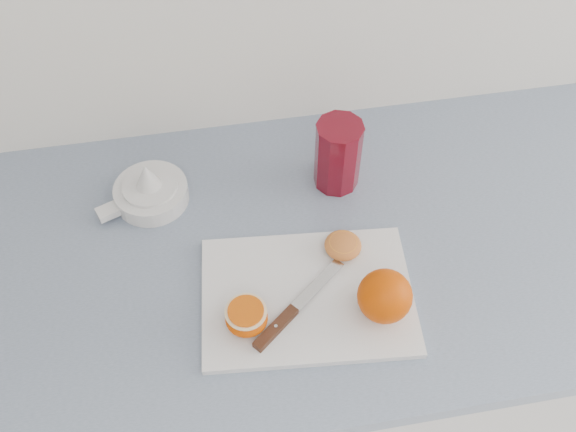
{
  "coord_description": "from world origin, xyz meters",
  "views": [
    {
      "loc": [
        -0.2,
        1.09,
        1.76
      ],
      "look_at": [
        -0.1,
        1.7,
        0.96
      ],
      "focal_mm": 40.0,
      "sensor_mm": 36.0,
      "label": 1
    }
  ],
  "objects_px": {
    "cutting_board": "(307,296)",
    "red_tumbler": "(338,157)",
    "counter": "(285,361)",
    "half_orange": "(246,317)",
    "citrus_juicer": "(150,191)"
  },
  "relations": [
    {
      "from": "cutting_board",
      "to": "red_tumbler",
      "type": "height_order",
      "value": "red_tumbler"
    },
    {
      "from": "counter",
      "to": "half_orange",
      "type": "xyz_separation_m",
      "value": [
        -0.08,
        -0.14,
        0.48
      ]
    },
    {
      "from": "red_tumbler",
      "to": "counter",
      "type": "bearing_deg",
      "value": -132.74
    },
    {
      "from": "cutting_board",
      "to": "half_orange",
      "type": "bearing_deg",
      "value": -160.37
    },
    {
      "from": "half_orange",
      "to": "red_tumbler",
      "type": "distance_m",
      "value": 0.33
    },
    {
      "from": "counter",
      "to": "citrus_juicer",
      "type": "bearing_deg",
      "value": 147.43
    },
    {
      "from": "counter",
      "to": "citrus_juicer",
      "type": "height_order",
      "value": "citrus_juicer"
    },
    {
      "from": "counter",
      "to": "cutting_board",
      "type": "distance_m",
      "value": 0.46
    },
    {
      "from": "counter",
      "to": "red_tumbler",
      "type": "xyz_separation_m",
      "value": [
        0.11,
        0.12,
        0.51
      ]
    },
    {
      "from": "red_tumbler",
      "to": "cutting_board",
      "type": "bearing_deg",
      "value": -112.73
    },
    {
      "from": "cutting_board",
      "to": "half_orange",
      "type": "distance_m",
      "value": 0.11
    },
    {
      "from": "counter",
      "to": "half_orange",
      "type": "bearing_deg",
      "value": -119.81
    },
    {
      "from": "citrus_juicer",
      "to": "red_tumbler",
      "type": "xyz_separation_m",
      "value": [
        0.33,
        -0.01,
        0.04
      ]
    },
    {
      "from": "cutting_board",
      "to": "citrus_juicer",
      "type": "height_order",
      "value": "citrus_juicer"
    },
    {
      "from": "counter",
      "to": "red_tumbler",
      "type": "bearing_deg",
      "value": 47.26
    }
  ]
}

